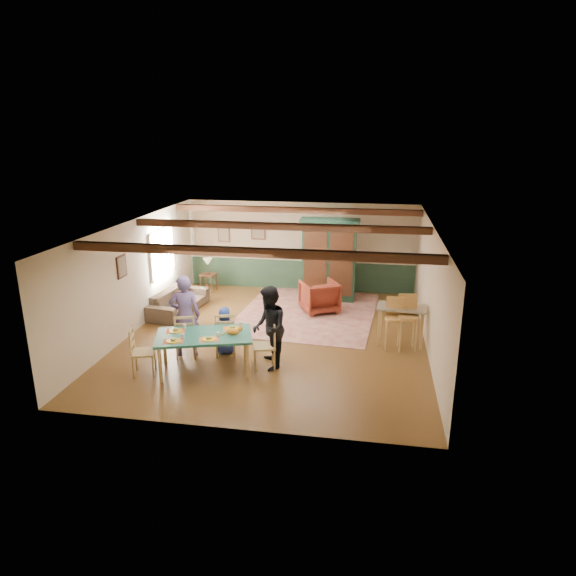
% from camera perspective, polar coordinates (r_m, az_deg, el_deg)
% --- Properties ---
extents(floor, '(8.00, 8.00, 0.00)m').
position_cam_1_polar(floor, '(12.34, -1.38, -5.48)').
color(floor, '#503316').
rests_on(floor, ground).
extents(wall_back, '(7.00, 0.02, 2.70)m').
position_cam_1_polar(wall_back, '(15.71, 1.37, 4.63)').
color(wall_back, beige).
rests_on(wall_back, floor).
extents(wall_left, '(0.02, 8.00, 2.70)m').
position_cam_1_polar(wall_left, '(13.00, -16.76, 1.26)').
color(wall_left, beige).
rests_on(wall_left, floor).
extents(wall_right, '(0.02, 8.00, 2.70)m').
position_cam_1_polar(wall_right, '(11.75, 15.57, -0.29)').
color(wall_right, beige).
rests_on(wall_right, floor).
extents(ceiling, '(7.00, 8.00, 0.02)m').
position_cam_1_polar(ceiling, '(11.57, -1.48, 6.97)').
color(ceiling, white).
rests_on(ceiling, wall_back).
extents(wainscot_back, '(6.95, 0.03, 0.90)m').
position_cam_1_polar(wainscot_back, '(15.91, 1.34, 1.45)').
color(wainscot_back, '#1E3727').
rests_on(wainscot_back, floor).
extents(ceiling_beam_front, '(6.95, 0.16, 0.16)m').
position_cam_1_polar(ceiling_beam_front, '(9.39, -4.17, 3.99)').
color(ceiling_beam_front, '#331B0E').
rests_on(ceiling_beam_front, ceiling).
extents(ceiling_beam_mid, '(6.95, 0.16, 0.16)m').
position_cam_1_polar(ceiling_beam_mid, '(11.98, -1.10, 6.87)').
color(ceiling_beam_mid, '#331B0E').
rests_on(ceiling_beam_mid, ceiling).
extents(ceiling_beam_back, '(6.95, 0.16, 0.16)m').
position_cam_1_polar(ceiling_beam_back, '(14.51, 0.83, 8.66)').
color(ceiling_beam_back, '#331B0E').
rests_on(ceiling_beam_back, ceiling).
extents(window_left, '(0.06, 1.60, 1.30)m').
position_cam_1_polar(window_left, '(14.43, -13.79, 3.84)').
color(window_left, white).
rests_on(window_left, wall_left).
extents(picture_left_wall, '(0.04, 0.42, 0.52)m').
position_cam_1_polar(picture_left_wall, '(12.37, -17.99, 2.28)').
color(picture_left_wall, gray).
rests_on(picture_left_wall, wall_left).
extents(picture_back_a, '(0.45, 0.04, 0.55)m').
position_cam_1_polar(picture_back_a, '(15.82, -3.32, 6.36)').
color(picture_back_a, gray).
rests_on(picture_back_a, wall_back).
extents(picture_back_b, '(0.38, 0.04, 0.48)m').
position_cam_1_polar(picture_back_b, '(16.13, -7.15, 5.92)').
color(picture_back_b, gray).
rests_on(picture_back_b, wall_back).
extents(dining_table, '(2.13, 1.57, 0.79)m').
position_cam_1_polar(dining_table, '(10.67, -9.23, -7.12)').
color(dining_table, '#1B5849').
rests_on(dining_table, floor).
extents(dining_chair_far_left, '(0.56, 0.57, 1.00)m').
position_cam_1_polar(dining_chair_far_left, '(11.35, -11.29, -5.14)').
color(dining_chair_far_left, tan).
rests_on(dining_chair_far_left, floor).
extents(dining_chair_far_right, '(0.56, 0.57, 1.00)m').
position_cam_1_polar(dining_chair_far_right, '(11.32, -7.00, -4.99)').
color(dining_chair_far_right, tan).
rests_on(dining_chair_far_right, floor).
extents(dining_chair_end_left, '(0.57, 0.56, 1.00)m').
position_cam_1_polar(dining_chair_end_left, '(10.75, -15.79, -6.77)').
color(dining_chair_end_left, tan).
rests_on(dining_chair_end_left, floor).
extents(dining_chair_end_right, '(0.57, 0.56, 1.00)m').
position_cam_1_polar(dining_chair_end_right, '(10.64, -2.66, -6.35)').
color(dining_chair_end_right, tan).
rests_on(dining_chair_end_right, floor).
extents(person_man, '(0.76, 0.61, 1.82)m').
position_cam_1_polar(person_man, '(11.29, -11.38, -3.05)').
color(person_man, slate).
rests_on(person_man, floor).
extents(person_woman, '(0.88, 1.00, 1.74)m').
position_cam_1_polar(person_woman, '(10.51, -2.11, -4.47)').
color(person_woman, black).
rests_on(person_woman, floor).
extents(person_child, '(0.60, 0.47, 1.06)m').
position_cam_1_polar(person_child, '(11.38, -7.01, -4.70)').
color(person_child, '#253A96').
rests_on(person_child, floor).
extents(cat, '(0.41, 0.25, 0.19)m').
position_cam_1_polar(cat, '(10.37, -6.15, -4.77)').
color(cat, orange).
rests_on(cat, dining_table).
extents(place_setting_near_left, '(0.50, 0.43, 0.11)m').
position_cam_1_polar(place_setting_near_left, '(10.29, -12.64, -5.52)').
color(place_setting_near_left, gold).
rests_on(place_setting_near_left, dining_table).
extents(place_setting_near_center, '(0.50, 0.43, 0.11)m').
position_cam_1_polar(place_setting_near_center, '(10.24, -8.79, -5.40)').
color(place_setting_near_center, gold).
rests_on(place_setting_near_center, dining_table).
extents(place_setting_far_left, '(0.50, 0.43, 0.11)m').
position_cam_1_polar(place_setting_far_left, '(10.78, -12.40, -4.45)').
color(place_setting_far_left, gold).
rests_on(place_setting_far_left, dining_table).
extents(place_setting_far_right, '(0.50, 0.43, 0.11)m').
position_cam_1_polar(place_setting_far_right, '(10.73, -6.19, -4.24)').
color(place_setting_far_right, gold).
rests_on(place_setting_far_right, dining_table).
extents(area_rug, '(3.83, 4.44, 0.01)m').
position_cam_1_polar(area_rug, '(13.92, 2.17, -2.79)').
color(area_rug, '#C7AB90').
rests_on(area_rug, floor).
extents(armoire, '(1.67, 0.68, 2.36)m').
position_cam_1_polar(armoire, '(14.80, 4.59, 3.14)').
color(armoire, '#143223').
rests_on(armoire, floor).
extents(armchair, '(1.24, 1.25, 0.85)m').
position_cam_1_polar(armchair, '(13.95, 3.51, -0.94)').
color(armchair, '#49140E').
rests_on(armchair, floor).
extents(sofa, '(1.10, 2.21, 0.62)m').
position_cam_1_polar(sofa, '(14.23, -12.05, -1.42)').
color(sofa, '#43372A').
rests_on(sofa, floor).
extents(end_table, '(0.50, 0.50, 0.54)m').
position_cam_1_polar(end_table, '(15.94, -8.82, 0.60)').
color(end_table, '#331B0E').
rests_on(end_table, floor).
extents(table_lamp, '(0.29, 0.29, 0.50)m').
position_cam_1_polar(table_lamp, '(15.80, -8.91, 2.41)').
color(table_lamp, beige).
rests_on(table_lamp, end_table).
extents(counter_table, '(1.13, 0.71, 0.91)m').
position_cam_1_polar(counter_table, '(12.09, 12.40, -4.05)').
color(counter_table, tan).
rests_on(counter_table, floor).
extents(bar_stool_left, '(0.44, 0.48, 1.18)m').
position_cam_1_polar(bar_stool_left, '(11.72, 11.69, -3.99)').
color(bar_stool_left, tan).
rests_on(bar_stool_left, floor).
extents(bar_stool_right, '(0.49, 0.53, 1.25)m').
position_cam_1_polar(bar_stool_right, '(11.75, 13.17, -3.85)').
color(bar_stool_right, tan).
rests_on(bar_stool_right, floor).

